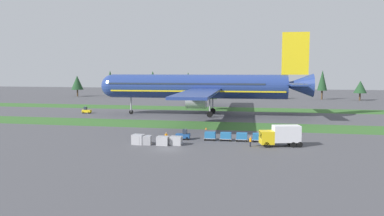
{
  "coord_description": "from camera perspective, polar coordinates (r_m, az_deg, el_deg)",
  "views": [
    {
      "loc": [
        15.63,
        -59.08,
        12.99
      ],
      "look_at": [
        -1.47,
        27.93,
        4.0
      ],
      "focal_mm": 35.58,
      "sensor_mm": 36.0,
      "label": 1
    }
  ],
  "objects": [
    {
      "name": "ground_plane",
      "position": [
        62.48,
        -3.64,
        -6.22
      ],
      "size": [
        400.0,
        400.0,
        0.0
      ],
      "primitive_type": "plane",
      "color": "#47474C"
    },
    {
      "name": "grass_strip_near",
      "position": [
        89.35,
        0.92,
        -2.57
      ],
      "size": [
        320.0,
        12.75,
        0.01
      ],
      "primitive_type": "cube",
      "color": "#336028",
      "rests_on": "ground"
    },
    {
      "name": "grass_strip_far",
      "position": [
        126.15,
        3.94,
        -0.13
      ],
      "size": [
        320.0,
        12.75,
        0.01
      ],
      "primitive_type": "cube",
      "color": "#336028",
      "rests_on": "ground"
    },
    {
      "name": "airliner",
      "position": [
        107.39,
        1.63,
        3.26
      ],
      "size": [
        59.97,
        73.93,
        23.02
      ],
      "rotation": [
        0.0,
        0.0,
        1.61
      ],
      "color": "navy",
      "rests_on": "ground"
    },
    {
      "name": "baggage_tug",
      "position": [
        70.97,
        -1.31,
        -4.09
      ],
      "size": [
        2.64,
        1.37,
        1.97
      ],
      "rotation": [
        0.0,
        0.0,
        1.6
      ],
      "color": "#1E4C8E",
      "rests_on": "ground"
    },
    {
      "name": "cargo_dolly_lead",
      "position": [
        70.19,
        2.73,
        -4.12
      ],
      "size": [
        2.24,
        1.56,
        1.55
      ],
      "rotation": [
        0.0,
        0.0,
        1.6
      ],
      "color": "#A3A3A8",
      "rests_on": "ground"
    },
    {
      "name": "cargo_dolly_second",
      "position": [
        69.92,
        5.1,
        -4.18
      ],
      "size": [
        2.24,
        1.56,
        1.55
      ],
      "rotation": [
        0.0,
        0.0,
        1.6
      ],
      "color": "#A3A3A8",
      "rests_on": "ground"
    },
    {
      "name": "cargo_dolly_third",
      "position": [
        69.76,
        7.48,
        -4.22
      ],
      "size": [
        2.24,
        1.56,
        1.55
      ],
      "rotation": [
        0.0,
        0.0,
        1.6
      ],
      "color": "#A3A3A8",
      "rests_on": "ground"
    },
    {
      "name": "cargo_dolly_fourth",
      "position": [
        69.73,
        9.87,
        -4.27
      ],
      "size": [
        2.24,
        1.56,
        1.55
      ],
      "rotation": [
        0.0,
        0.0,
        1.6
      ],
      "color": "#A3A3A8",
      "rests_on": "ground"
    },
    {
      "name": "catering_truck",
      "position": [
        66.18,
        13.19,
        -3.96
      ],
      "size": [
        7.3,
        3.88,
        3.58
      ],
      "rotation": [
        0.0,
        0.0,
        1.81
      ],
      "color": "yellow",
      "rests_on": "ground"
    },
    {
      "name": "pushback_tractor",
      "position": [
        117.43,
        -15.53,
        -0.37
      ],
      "size": [
        2.65,
        1.41,
        1.97
      ],
      "rotation": [
        0.0,
        0.0,
        4.76
      ],
      "color": "yellow",
      "rests_on": "ground"
    },
    {
      "name": "ground_crew_marshaller",
      "position": [
        68.66,
        -3.88,
        -4.33
      ],
      "size": [
        0.55,
        0.36,
        1.74
      ],
      "rotation": [
        0.0,
        0.0,
        6.08
      ],
      "color": "black",
      "rests_on": "ground"
    },
    {
      "name": "ground_crew_loader",
      "position": [
        65.18,
        8.74,
        -4.93
      ],
      "size": [
        0.36,
        0.53,
        1.74
      ],
      "rotation": [
        0.0,
        0.0,
        1.93
      ],
      "color": "black",
      "rests_on": "ground"
    },
    {
      "name": "uld_container_0",
      "position": [
        67.03,
        -8.04,
        -4.69
      ],
      "size": [
        2.18,
        1.83,
        1.74
      ],
      "primitive_type": "cube",
      "rotation": [
        0.0,
        0.0,
        -0.12
      ],
      "color": "#A3A3A8",
      "rests_on": "ground"
    },
    {
      "name": "uld_container_1",
      "position": [
        66.68,
        -7.01,
        -4.81
      ],
      "size": [
        2.2,
        1.85,
        1.56
      ],
      "primitive_type": "cube",
      "rotation": [
        0.0,
        0.0,
        0.14
      ],
      "color": "#A3A3A8",
      "rests_on": "ground"
    },
    {
      "name": "uld_container_2",
      "position": [
        65.86,
        -4.39,
        -4.92
      ],
      "size": [
        2.0,
        1.6,
        1.54
      ],
      "primitive_type": "cube",
      "rotation": [
        0.0,
        0.0,
        -0.0
      ],
      "color": "#A3A3A8",
      "rests_on": "ground"
    },
    {
      "name": "uld_container_3",
      "position": [
        65.93,
        -2.4,
        -4.91
      ],
      "size": [
        2.04,
        1.64,
        1.5
      ],
      "primitive_type": "cube",
      "rotation": [
        0.0,
        0.0,
        -0.02
      ],
      "color": "#A3A3A8",
      "rests_on": "ground"
    },
    {
      "name": "taxiway_marker_0",
      "position": [
        80.75,
        16.01,
        -3.46
      ],
      "size": [
        0.44,
        0.44,
        0.66
      ],
      "primitive_type": "cone",
      "color": "orange",
      "rests_on": "ground"
    },
    {
      "name": "taxiway_marker_1",
      "position": [
        82.79,
        2.12,
        -3.08
      ],
      "size": [
        0.44,
        0.44,
        0.45
      ],
      "primitive_type": "cone",
      "color": "orange",
      "rests_on": "ground"
    },
    {
      "name": "distant_tree_line",
      "position": [
        173.6,
        3.72,
        3.83
      ],
      "size": [
        153.91,
        11.19,
        12.72
      ],
      "color": "#4C3823",
      "rests_on": "ground"
    }
  ]
}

